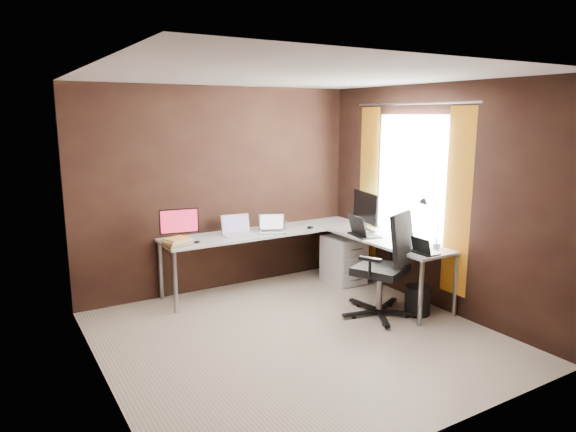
# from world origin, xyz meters

# --- Properties ---
(room) EXTENTS (3.60, 3.60, 2.50)m
(room) POSITION_xyz_m (0.34, 0.07, 1.28)
(room) COLOR #C4AF98
(room) RESTS_ON ground
(desk) EXTENTS (2.65, 2.25, 0.73)m
(desk) POSITION_xyz_m (0.84, 1.04, 0.68)
(desk) COLOR silver
(desk) RESTS_ON ground
(drawer_pedestal) EXTENTS (0.42, 0.50, 0.60)m
(drawer_pedestal) POSITION_xyz_m (1.43, 1.15, 0.30)
(drawer_pedestal) COLOR silver
(drawer_pedestal) RESTS_ON ground
(monitor_left) EXTENTS (0.44, 0.16, 0.39)m
(monitor_left) POSITION_xyz_m (-0.65, 1.50, 0.95)
(monitor_left) COLOR black
(monitor_left) RESTS_ON desk
(monitor_right) EXTENTS (0.20, 0.60, 0.50)m
(monitor_right) POSITION_xyz_m (1.52, 0.84, 1.01)
(monitor_right) COLOR black
(monitor_right) RESTS_ON desk
(laptop_white) EXTENTS (0.38, 0.29, 0.23)m
(laptop_white) POSITION_xyz_m (0.08, 1.51, 0.78)
(laptop_white) COLOR silver
(laptop_white) RESTS_ON desk
(laptop_silver) EXTENTS (0.39, 0.35, 0.22)m
(laptop_silver) POSITION_xyz_m (0.50, 1.40, 0.78)
(laptop_silver) COLOR silver
(laptop_silver) RESTS_ON desk
(laptop_black_big) EXTENTS (0.33, 0.42, 0.25)m
(laptop_black_big) POSITION_xyz_m (1.32, 0.66, 0.78)
(laptop_black_big) COLOR black
(laptop_black_big) RESTS_ON desk
(laptop_black_small) EXTENTS (0.19, 0.27, 0.18)m
(laptop_black_small) POSITION_xyz_m (1.37, -0.30, 0.77)
(laptop_black_small) COLOR black
(laptop_black_small) RESTS_ON desk
(book_stack) EXTENTS (0.32, 0.28, 0.09)m
(book_stack) POSITION_xyz_m (-0.73, 1.35, 0.77)
(book_stack) COLOR #997252
(book_stack) RESTS_ON desk
(mouse_left) EXTENTS (0.09, 0.07, 0.03)m
(mouse_left) POSITION_xyz_m (-0.51, 1.34, 0.75)
(mouse_left) COLOR black
(mouse_left) RESTS_ON desk
(mouse_corner) EXTENTS (0.10, 0.08, 0.04)m
(mouse_corner) POSITION_xyz_m (1.01, 1.31, 0.75)
(mouse_corner) COLOR black
(mouse_corner) RESTS_ON desk
(desk_lamp) EXTENTS (0.18, 0.21, 0.55)m
(desk_lamp) POSITION_xyz_m (1.59, -0.14, 1.08)
(desk_lamp) COLOR slate
(desk_lamp) RESTS_ON desk
(office_chair) EXTENTS (0.67, 0.70, 1.16)m
(office_chair) POSITION_xyz_m (1.10, 0.00, 0.34)
(office_chair) COLOR black
(office_chair) RESTS_ON ground
(wastebasket) EXTENTS (0.35, 0.35, 0.32)m
(wastebasket) POSITION_xyz_m (1.45, -0.17, 0.16)
(wastebasket) COLOR black
(wastebasket) RESTS_ON ground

